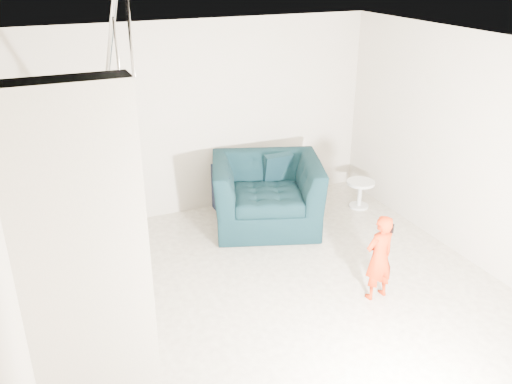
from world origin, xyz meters
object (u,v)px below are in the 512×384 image
(side_table, at_px, (360,190))
(staircase, at_px, (75,245))
(armchair, at_px, (266,193))
(toddler, at_px, (379,257))

(side_table, distance_m, staircase, 4.35)
(side_table, bearing_deg, armchair, 178.43)
(toddler, distance_m, side_table, 2.31)
(toddler, height_order, staircase, staircase)
(toddler, height_order, side_table, toddler)
(armchair, xyz_separation_m, toddler, (0.39, -2.06, 0.03))
(staircase, bearing_deg, side_table, 17.50)
(side_table, relative_size, staircase, 0.11)
(armchair, relative_size, toddler, 1.46)
(side_table, bearing_deg, toddler, -118.85)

